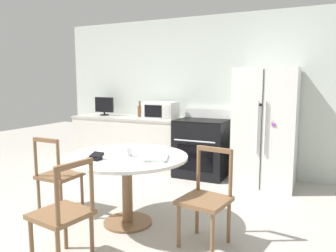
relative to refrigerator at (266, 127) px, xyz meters
The scene contains 15 objects.
ground_plane 2.66m from the refrigerator, 118.60° to the right, with size 14.00×14.00×0.00m, color #B2ADA3.
back_wall 1.36m from the refrigerator, 159.93° to the left, with size 5.20×0.10×2.60m.
kitchen_counter 2.45m from the refrigerator, behind, with size 2.01×0.64×0.90m.
refrigerator is the anchor object (origin of this frame).
oven_range 1.07m from the refrigerator, behind, with size 0.80×0.68×1.08m.
microwave 1.75m from the refrigerator, behind, with size 0.55×0.37×0.28m.
countertop_tv 2.96m from the refrigerator, behind, with size 0.38×0.16×0.34m.
counter_bottle 2.23m from the refrigerator, behind, with size 0.08×0.08×0.28m.
dining_table 2.31m from the refrigerator, 119.12° to the right, with size 1.29×1.29×0.75m.
dining_chair_left 2.93m from the refrigerator, 134.37° to the right, with size 0.43×0.43×0.90m.
dining_chair_near 3.17m from the refrigerator, 111.83° to the right, with size 0.48×0.48×0.90m.
dining_chair_right 2.13m from the refrigerator, 95.84° to the right, with size 0.48×0.48×0.90m.
candle_glass 2.31m from the refrigerator, 117.91° to the right, with size 0.08×0.08×0.09m.
wallet 2.64m from the refrigerator, 119.30° to the right, with size 0.12×0.13×0.07m.
mail_stack 2.17m from the refrigerator, 110.41° to the right, with size 0.32×0.36×0.02m.
Camera 1 is at (1.91, -2.68, 1.52)m, focal length 35.00 mm.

